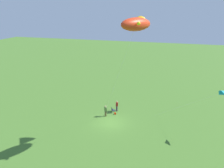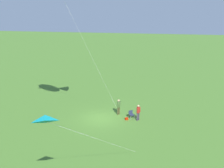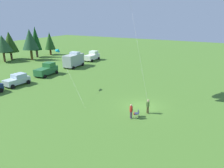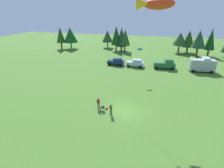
{
  "view_description": "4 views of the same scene",
  "coord_description": "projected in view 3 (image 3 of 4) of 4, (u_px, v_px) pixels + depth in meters",
  "views": [
    {
      "loc": [
        26.64,
        7.89,
        15.59
      ],
      "look_at": [
        -1.96,
        -0.39,
        5.19
      ],
      "focal_mm": 35.0,
      "sensor_mm": 36.0,
      "label": 1
    },
    {
      "loc": [
        -5.33,
        24.98,
        11.83
      ],
      "look_at": [
        -1.5,
        1.87,
        4.49
      ],
      "focal_mm": 42.0,
      "sensor_mm": 36.0,
      "label": 2
    },
    {
      "loc": [
        -24.55,
        -9.18,
        11.14
      ],
      "look_at": [
        -3.78,
        2.36,
        3.67
      ],
      "focal_mm": 35.0,
      "sensor_mm": 36.0,
      "label": 3
    },
    {
      "loc": [
        3.88,
        -20.96,
        13.24
      ],
      "look_at": [
        -2.19,
        0.94,
        3.59
      ],
      "focal_mm": 28.0,
      "sensor_mm": 36.0,
      "label": 4
    }
  ],
  "objects": [
    {
      "name": "truck_white_pickup",
      "position": [
        92.0,
        56.0,
        56.54
      ],
      "size": [
        5.14,
        2.73,
        2.34
      ],
      "rotation": [
        0.0,
        0.0,
        0.08
      ],
      "color": "silver",
      "rests_on": "ground"
    },
    {
      "name": "person_spectator",
      "position": [
        131.0,
        110.0,
        24.43
      ],
      "size": [
        0.49,
        0.5,
        1.74
      ],
      "rotation": [
        0.0,
        0.0,
        2.41
      ],
      "color": "#3D3244",
      "rests_on": "ground"
    },
    {
      "name": "folding_chair",
      "position": [
        137.0,
        113.0,
        25.01
      ],
      "size": [
        0.67,
        0.67,
        0.82
      ],
      "rotation": [
        0.0,
        0.0,
        2.18
      ],
      "color": "#262E47",
      "rests_on": "ground"
    },
    {
      "name": "kite_delta_teal",
      "position": [
        59.0,
        50.0,
        32.47
      ],
      "size": [
        4.75,
        8.16,
        6.54
      ],
      "color": "teal",
      "rests_on": "ground"
    },
    {
      "name": "person_kite_flyer",
      "position": [
        148.0,
        105.0,
        25.73
      ],
      "size": [
        0.49,
        0.56,
        1.74
      ],
      "rotation": [
        0.0,
        0.0,
        2.58
      ],
      "color": "#484424",
      "rests_on": "ground"
    },
    {
      "name": "truck_green_flatbed",
      "position": [
        47.0,
        70.0,
        42.42
      ],
      "size": [
        5.21,
        2.9,
        2.34
      ],
      "rotation": [
        0.0,
        0.0,
        0.12
      ],
      "color": "#276436",
      "rests_on": "ground"
    },
    {
      "name": "backpack_on_grass",
      "position": [
        135.0,
        113.0,
        25.72
      ],
      "size": [
        0.39,
        0.35,
        0.22
      ],
      "primitive_type": "cube",
      "rotation": [
        0.0,
        0.0,
        0.51
      ],
      "color": "#B81D05",
      "rests_on": "ground"
    },
    {
      "name": "car_silver_compact",
      "position": [
        17.0,
        80.0,
        36.28
      ],
      "size": [
        4.23,
        2.27,
        1.89
      ],
      "rotation": [
        0.0,
        0.0,
        -0.02
      ],
      "color": "#ADC4C1",
      "rests_on": "ground"
    },
    {
      "name": "ground_plane",
      "position": [
        142.0,
        106.0,
        28.07
      ],
      "size": [
        160.0,
        160.0,
        0.0
      ],
      "primitive_type": "plane",
      "color": "#447028"
    },
    {
      "name": "van_motorhome_grey",
      "position": [
        74.0,
        60.0,
        49.04
      ],
      "size": [
        5.57,
        2.98,
        3.34
      ],
      "rotation": [
        0.0,
        0.0,
        0.09
      ],
      "color": "#98A4A2",
      "rests_on": "ground"
    }
  ]
}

